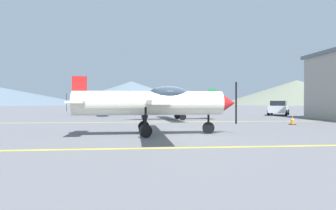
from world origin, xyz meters
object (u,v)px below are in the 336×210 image
Objects in this scene: airplane_mid at (174,102)px; airplane_back at (176,102)px; airplane_far at (103,102)px; car_sedan at (279,108)px; traffic_cone_front at (292,120)px; airplane_near at (155,102)px.

airplane_mid is 1.00× the size of airplane_back.
airplane_far is 1.93× the size of car_sedan.
airplane_far is 1.00× the size of airplane_back.
airplane_back reaches higher than traffic_cone_front.
airplane_mid reaches higher than car_sedan.
airplane_mid is (2.18, 10.95, 0.00)m from airplane_near.
airplane_mid reaches higher than traffic_cone_front.
traffic_cone_front is at bearing -46.47° from airplane_far.
airplane_back is at bearing 142.41° from car_sedan.
car_sedan is (12.60, 6.58, -0.65)m from airplane_mid.
airplane_near and airplane_far have the same top height.
airplane_near is 1.92× the size of car_sedan.
airplane_near is 11.16m from airplane_mid.
airplane_near is at bearing -101.24° from airplane_mid.
airplane_back is (9.10, 5.89, 0.00)m from airplane_far.
traffic_cone_front is at bearing -40.77° from airplane_mid.
car_sedan reaches higher than traffic_cone_front.
airplane_near is at bearing -75.95° from airplane_far.
car_sedan is (19.74, -2.29, -0.65)m from airplane_far.
airplane_back is at bearing 103.89° from traffic_cone_front.
airplane_far is 19.88m from car_sedan.
airplane_back reaches higher than car_sedan.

